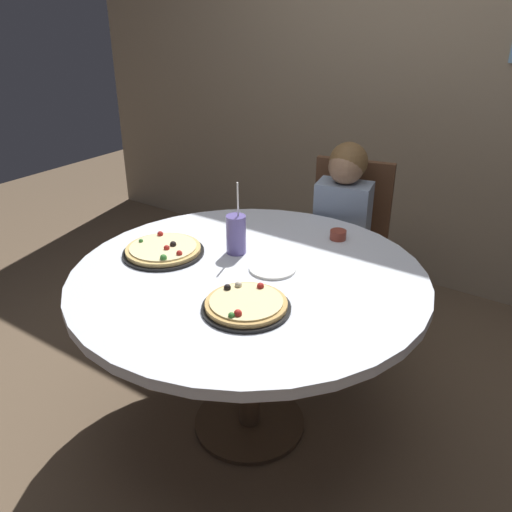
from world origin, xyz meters
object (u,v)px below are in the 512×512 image
Objects in this scene: pizza_cheese at (163,250)px; plate_small at (273,268)px; soda_cup at (236,234)px; chair_wooden at (346,243)px; diner_child at (336,265)px; dining_table at (249,292)px; sauce_bowl at (338,235)px; pizza_veggie at (246,305)px.

plate_small is (0.44, 0.14, -0.01)m from pizza_cheese.
pizza_cheese is 0.30m from soda_cup.
chair_wooden is 1.06m from pizza_cheese.
pizza_cheese is at bearing -162.93° from plate_small.
soda_cup is at bearing 37.43° from pizza_cheese.
soda_cup is at bearing -98.95° from chair_wooden.
soda_cup reaches higher than chair_wooden.
diner_child is 0.71m from plate_small.
dining_table is 0.50m from sauce_bowl.
diner_child is at bearing 63.43° from pizza_cheese.
chair_wooden is 0.19m from diner_child.
soda_cup is (-0.14, 0.12, 0.17)m from dining_table.
plate_small is at bearing 17.07° from pizza_cheese.
sauce_bowl is at bearing 79.41° from plate_small.
diner_child is at bearing 88.72° from dining_table.
sauce_bowl is (0.16, -0.43, 0.24)m from chair_wooden.
chair_wooden is (-0.02, 0.91, -0.14)m from dining_table.
chair_wooden is 0.85m from soda_cup.
plate_small is at bearing -100.59° from sauce_bowl.
pizza_cheese is at bearing -110.34° from chair_wooden.
sauce_bowl is (0.51, 0.54, 0.00)m from pizza_cheese.
sauce_bowl is at bearing 46.14° from pizza_cheese.
pizza_veggie is at bearing -56.29° from dining_table.
dining_table is at bearing -106.06° from sauce_bowl.
dining_table is 0.92m from chair_wooden.
dining_table is at bearing -88.76° from chair_wooden.
diner_child reaches higher than dining_table.
pizza_veggie is 0.69m from sauce_bowl.
pizza_veggie reaches higher than sauce_bowl.
pizza_cheese reaches higher than plate_small.
soda_cup is at bearing -104.72° from diner_child.
pizza_veggie reaches higher than dining_table.
soda_cup reaches higher than dining_table.
plate_small is (0.06, 0.07, 0.09)m from dining_table.
chair_wooden is at bearing 81.05° from soda_cup.
sauce_bowl is 0.41m from plate_small.
dining_table is 1.25× the size of diner_child.
soda_cup is (-0.12, -0.79, 0.30)m from chair_wooden.
dining_table is at bearing -39.12° from soda_cup.
dining_table is 4.51× the size of pizza_veggie.
diner_child is 3.52× the size of soda_cup.
pizza_veggie is at bearing -16.53° from pizza_cheese.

